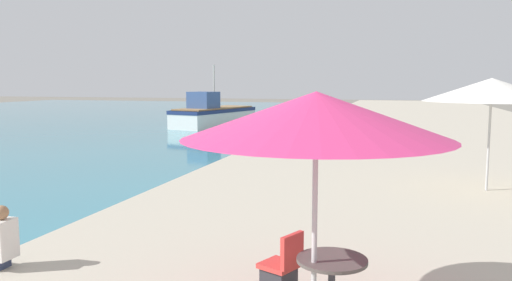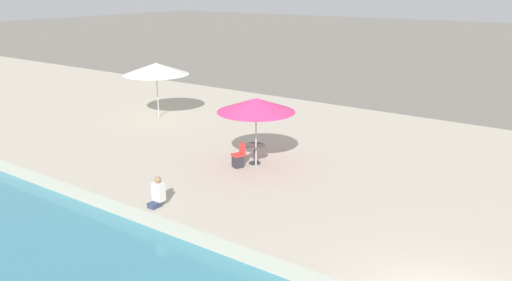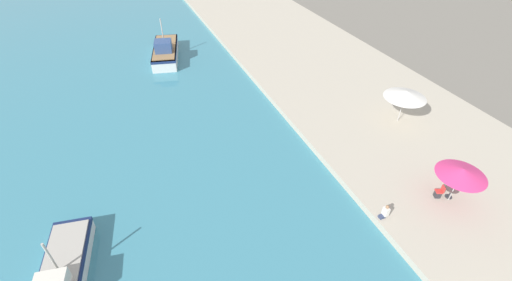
{
  "view_description": "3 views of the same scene",
  "coord_description": "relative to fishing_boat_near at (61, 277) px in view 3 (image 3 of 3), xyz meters",
  "views": [
    {
      "loc": [
        6.03,
        3.25,
        3.24
      ],
      "look_at": [
        1.5,
        18.96,
        1.34
      ],
      "focal_mm": 35.0,
      "sensor_mm": 36.0,
      "label": 1
    },
    {
      "loc": [
        -9.36,
        -1.64,
        7.08
      ],
      "look_at": [
        5.18,
        8.5,
        1.54
      ],
      "focal_mm": 35.0,
      "sensor_mm": 36.0,
      "label": 2
    },
    {
      "loc": [
        -11.6,
        -0.47,
        16.65
      ],
      "look_at": [
        -4.0,
        18.0,
        1.14
      ],
      "focal_mm": 24.0,
      "sensor_mm": 36.0,
      "label": 3
    }
  ],
  "objects": [
    {
      "name": "quay_promenade",
      "position": [
        25.1,
        25.1,
        -0.42
      ],
      "size": [
        16.0,
        90.0,
        0.54
      ],
      "color": "#BCB29E",
      "rests_on": "ground_plane"
    },
    {
      "name": "fishing_boat_near",
      "position": [
        0.0,
        0.0,
        0.0
      ],
      "size": [
        3.15,
        7.05,
        3.27
      ],
      "rotation": [
        0.0,
        0.0,
        -0.16
      ],
      "color": "white",
      "rests_on": "water_basin"
    },
    {
      "name": "fishing_boat_mid",
      "position": [
        9.99,
        25.53,
        0.23
      ],
      "size": [
        4.29,
        8.1,
        4.49
      ],
      "rotation": [
        0.0,
        0.0,
        -0.23
      ],
      "color": "silver",
      "rests_on": "water_basin"
    },
    {
      "name": "cafe_umbrella_pink",
      "position": [
        22.28,
        -3.4,
        2.2
      ],
      "size": [
        2.9,
        2.9,
        2.61
      ],
      "color": "#B7B7B7",
      "rests_on": "quay_promenade"
    },
    {
      "name": "cafe_umbrella_white",
      "position": [
        25.29,
        4.82,
        2.37
      ],
      "size": [
        3.29,
        3.29,
        2.82
      ],
      "color": "#B7B7B7",
      "rests_on": "quay_promenade"
    },
    {
      "name": "cafe_table",
      "position": [
        22.45,
        -3.22,
        0.38
      ],
      "size": [
        0.8,
        0.8,
        0.74
      ],
      "color": "#333338",
      "rests_on": "quay_promenade"
    },
    {
      "name": "cafe_chair_left",
      "position": [
        21.79,
        -2.93,
        0.17
      ],
      "size": [
        0.55,
        0.54,
        0.91
      ],
      "rotation": [
        0.0,
        0.0,
        1.16
      ],
      "color": "#2D2D33",
      "rests_on": "quay_promenade"
    },
    {
      "name": "person_at_quay",
      "position": [
        17.62,
        -2.95,
        0.26
      ],
      "size": [
        0.52,
        0.36,
        0.95
      ],
      "color": "#333D5B",
      "rests_on": "quay_promenade"
    }
  ]
}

